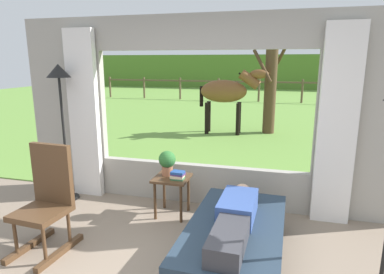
{
  "coord_description": "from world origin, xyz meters",
  "views": [
    {
      "loc": [
        1.02,
        -2.03,
        1.96
      ],
      "look_at": [
        0.0,
        1.8,
        1.05
      ],
      "focal_mm": 31.02,
      "sensor_mm": 36.0,
      "label": 1
    }
  ],
  "objects": [
    {
      "name": "outdoor_pasture_lawn",
      "position": [
        0.0,
        13.16,
        0.01
      ],
      "size": [
        36.0,
        21.68,
        0.02
      ],
      "primitive_type": "cube",
      "color": "olive",
      "rests_on": "ground_plane"
    },
    {
      "name": "back_wall_with_window",
      "position": [
        0.0,
        2.26,
        1.25
      ],
      "size": [
        5.2,
        0.12,
        2.55
      ],
      "color": "#9E998E",
      "rests_on": "ground_plane"
    },
    {
      "name": "pasture_tree",
      "position": [
        0.76,
        7.2,
        1.36
      ],
      "size": [
        1.15,
        1.14,
        3.09
      ],
      "color": "#4C3823",
      "rests_on": "outdoor_pasture_lawn"
    },
    {
      "name": "horse",
      "position": [
        -0.38,
        6.81,
        1.16
      ],
      "size": [
        1.81,
        0.61,
        1.73
      ],
      "rotation": [
        0.0,
        0.0,
        -1.53
      ],
      "color": "brown",
      "rests_on": "outdoor_pasture_lawn"
    },
    {
      "name": "curtain_panel_right",
      "position": [
        1.69,
        2.12,
        1.2
      ],
      "size": [
        0.44,
        0.1,
        2.4
      ],
      "primitive_type": "cube",
      "color": "silver",
      "rests_on": "ground_plane"
    },
    {
      "name": "recliner_sofa",
      "position": [
        0.67,
        0.91,
        0.22
      ],
      "size": [
        0.96,
        1.73,
        0.42
      ],
      "rotation": [
        0.0,
        0.0,
        -0.03
      ],
      "color": "black",
      "rests_on": "ground_plane"
    },
    {
      "name": "potted_plant",
      "position": [
        -0.34,
        1.83,
        0.7
      ],
      "size": [
        0.22,
        0.22,
        0.32
      ],
      "color": "#9E6042",
      "rests_on": "side_table"
    },
    {
      "name": "pasture_fence_line",
      "position": [
        0.0,
        14.44,
        0.74
      ],
      "size": [
        16.1,
        0.1,
        1.1
      ],
      "color": "brown",
      "rests_on": "outdoor_pasture_lawn"
    },
    {
      "name": "rocking_chair",
      "position": [
        -1.28,
        0.71,
        0.55
      ],
      "size": [
        0.51,
        0.71,
        1.12
      ],
      "rotation": [
        0.0,
        0.0,
        -0.07
      ],
      "color": "#4C331E",
      "rests_on": "ground_plane"
    },
    {
      "name": "side_table",
      "position": [
        -0.26,
        1.77,
        0.43
      ],
      "size": [
        0.44,
        0.44,
        0.52
      ],
      "color": "#4C331E",
      "rests_on": "ground_plane"
    },
    {
      "name": "reclining_person",
      "position": [
        0.67,
        0.86,
        0.52
      ],
      "size": [
        0.36,
        1.43,
        0.22
      ],
      "rotation": [
        0.0,
        0.0,
        -0.03
      ],
      "color": "#334C8C",
      "rests_on": "recliner_sofa"
    },
    {
      "name": "distant_hill_ridge",
      "position": [
        0.0,
        23.0,
        1.2
      ],
      "size": [
        36.0,
        2.0,
        2.4
      ],
      "primitive_type": "cube",
      "color": "#50772B",
      "rests_on": "ground_plane"
    },
    {
      "name": "curtain_panel_left",
      "position": [
        -1.69,
        2.12,
        1.2
      ],
      "size": [
        0.44,
        0.1,
        2.4
      ],
      "primitive_type": "cube",
      "color": "silver",
      "rests_on": "ground_plane"
    },
    {
      "name": "floor_lamp_left",
      "position": [
        -1.88,
        1.88,
        1.55
      ],
      "size": [
        0.32,
        0.32,
        1.92
      ],
      "color": "black",
      "rests_on": "ground_plane"
    },
    {
      "name": "book_stack",
      "position": [
        -0.16,
        1.71,
        0.57
      ],
      "size": [
        0.18,
        0.15,
        0.11
      ],
      "color": "#337247",
      "rests_on": "side_table"
    }
  ]
}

